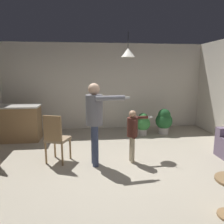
# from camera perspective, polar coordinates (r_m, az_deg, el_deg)

# --- Properties ---
(ground) EXTENTS (7.68, 7.68, 0.00)m
(ground) POSITION_cam_1_polar(r_m,az_deg,el_deg) (4.28, 1.73, -14.82)
(ground) COLOR #B2A893
(wall_back) EXTENTS (6.40, 0.10, 2.70)m
(wall_back) POSITION_cam_1_polar(r_m,az_deg,el_deg) (7.06, -1.97, 6.63)
(wall_back) COLOR silver
(wall_back) RESTS_ON ground
(kitchen_counter) EXTENTS (1.26, 0.66, 0.95)m
(kitchen_counter) POSITION_cam_1_polar(r_m,az_deg,el_deg) (6.35, -23.67, -2.66)
(kitchen_counter) COLOR #99754C
(kitchen_counter) RESTS_ON ground
(person_adult) EXTENTS (0.82, 0.47, 1.62)m
(person_adult) POSITION_cam_1_polar(r_m,az_deg,el_deg) (4.20, -4.45, -0.86)
(person_adult) COLOR #384260
(person_adult) RESTS_ON ground
(person_child) EXTENTS (0.56, 0.34, 1.08)m
(person_child) POSITION_cam_1_polar(r_m,az_deg,el_deg) (4.42, 5.45, -4.76)
(person_child) COLOR tan
(person_child) RESTS_ON ground
(dining_chair_by_counter) EXTENTS (0.54, 0.54, 1.00)m
(dining_chair_by_counter) POSITION_cam_1_polar(r_m,az_deg,el_deg) (4.53, -14.44, -6.30)
(dining_chair_by_counter) COLOR #99754C
(dining_chair_by_counter) RESTS_ON ground
(potted_plant_corner) EXTENTS (0.49, 0.49, 0.76)m
(potted_plant_corner) POSITION_cam_1_polar(r_m,az_deg,el_deg) (6.61, 13.41, -2.11)
(potted_plant_corner) COLOR #B7B2AD
(potted_plant_corner) RESTS_ON ground
(potted_plant_by_wall) EXTENTS (0.42, 0.42, 0.65)m
(potted_plant_by_wall) POSITION_cam_1_polar(r_m,az_deg,el_deg) (6.41, 8.07, -2.86)
(potted_plant_by_wall) COLOR #B7B2AD
(potted_plant_by_wall) RESTS_ON ground
(ceiling_light_pendant) EXTENTS (0.32, 0.32, 0.55)m
(ceiling_light_pendant) POSITION_cam_1_polar(r_m,az_deg,el_deg) (5.11, 4.19, 15.22)
(ceiling_light_pendant) COLOR silver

